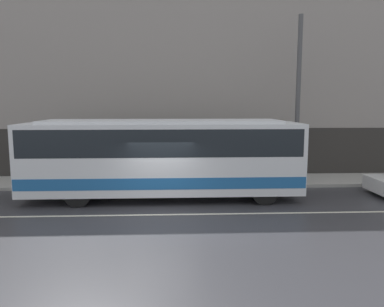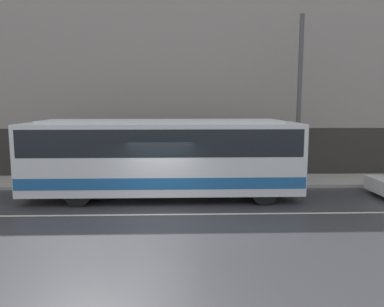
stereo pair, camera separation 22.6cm
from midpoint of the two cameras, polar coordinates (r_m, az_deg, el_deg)
The scene contains 6 objects.
ground_plane at distance 13.61m, azimuth -4.51°, elevation -9.28°, with size 60.00×60.00×0.00m, color #333338.
sidewalk at distance 18.81m, azimuth -3.75°, elevation -4.24°, with size 60.00×2.79×0.15m.
building_facade at distance 19.97m, azimuth -3.73°, elevation 10.87°, with size 60.00×0.35×10.52m.
lane_stripe at distance 13.61m, azimuth -4.51°, elevation -9.26°, with size 54.00×0.14×0.01m.
transit_bus at distance 15.45m, azimuth -4.08°, elevation -0.20°, with size 11.26×2.55×3.28m.
utility_pole_near at distance 18.68m, azimuth 16.35°, elevation 7.81°, with size 0.22×0.22×7.90m.
Camera 2 is at (0.76, -13.00, 3.98)m, focal length 35.00 mm.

